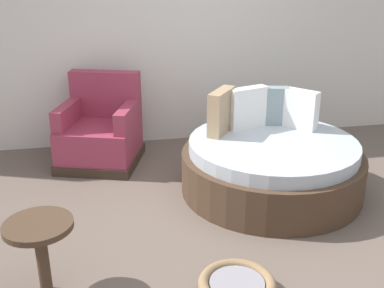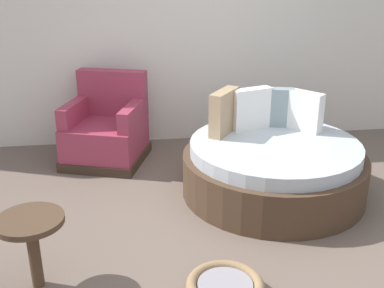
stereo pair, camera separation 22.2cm
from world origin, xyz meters
name	(u,v)px [view 2 (the right image)]	position (x,y,z in m)	size (l,w,h in m)	color
ground_plane	(230,238)	(0.00, 0.00, -0.01)	(8.00, 8.00, 0.02)	#66564C
back_wall	(192,12)	(0.00, 2.31, 1.51)	(8.00, 0.12, 3.01)	silver
round_daybed	(273,165)	(0.55, 0.73, 0.27)	(1.69, 1.69, 0.93)	#473323
red_armchair	(107,131)	(-1.01, 1.71, 0.33)	(1.01, 1.01, 0.94)	#38281E
side_table	(31,231)	(-1.41, -0.40, 0.43)	(0.44, 0.44, 0.52)	#473323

